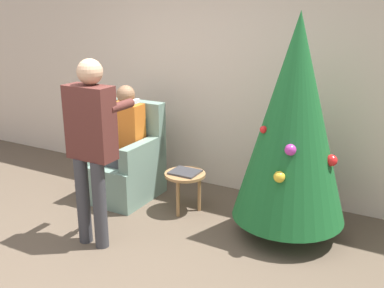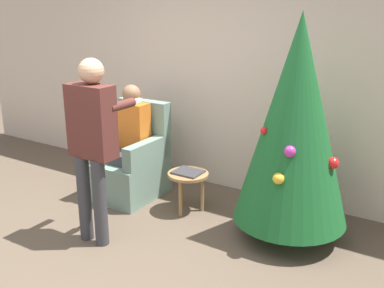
% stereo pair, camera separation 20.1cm
% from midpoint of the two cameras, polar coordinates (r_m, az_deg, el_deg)
% --- Properties ---
extents(ground_plane, '(14.00, 14.00, 0.00)m').
position_cam_midpoint_polar(ground_plane, '(3.89, -12.38, -15.48)').
color(ground_plane, brown).
extents(wall_back, '(8.00, 0.06, 2.70)m').
position_cam_midpoint_polar(wall_back, '(5.14, 4.30, 9.14)').
color(wall_back, beige).
rests_on(wall_back, ground_plane).
extents(christmas_tree, '(1.03, 1.03, 2.04)m').
position_cam_midpoint_polar(christmas_tree, '(4.00, 14.40, 2.78)').
color(christmas_tree, brown).
rests_on(christmas_tree, ground_plane).
extents(armchair, '(0.65, 0.76, 1.05)m').
position_cam_midpoint_polar(armchair, '(5.08, -6.54, -2.59)').
color(armchair, gray).
rests_on(armchair, ground_plane).
extents(person_seated, '(0.36, 0.46, 1.25)m').
position_cam_midpoint_polar(person_seated, '(4.96, -6.91, 0.89)').
color(person_seated, '#38383D').
rests_on(person_seated, ground_plane).
extents(person_standing, '(0.44, 0.57, 1.66)m').
position_cam_midpoint_polar(person_standing, '(3.95, -11.13, 1.02)').
color(person_standing, '#38383D').
rests_on(person_standing, ground_plane).
extents(side_stool, '(0.42, 0.42, 0.42)m').
position_cam_midpoint_polar(side_stool, '(4.64, 0.75, -4.42)').
color(side_stool, '#A37547').
rests_on(side_stool, ground_plane).
extents(laptop, '(0.29, 0.25, 0.02)m').
position_cam_midpoint_polar(laptop, '(4.61, 0.75, -3.59)').
color(laptop, '#38383D').
rests_on(laptop, side_stool).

